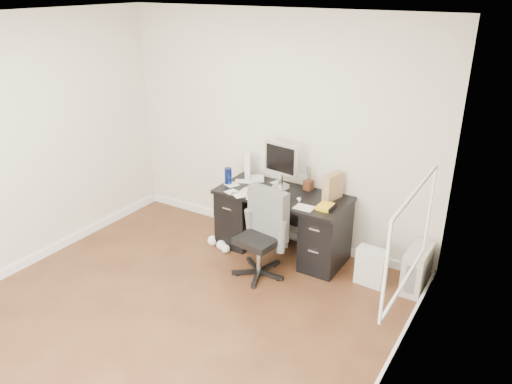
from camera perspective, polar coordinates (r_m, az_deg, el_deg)
ground at (r=4.97m, az=-9.77°, el=-13.97°), size 4.00×4.00×0.00m
room_shell at (r=4.19m, az=-10.70°, el=4.45°), size 4.02×4.02×2.71m
desk at (r=5.76m, az=3.00°, el=-3.37°), size 1.50×0.70×0.75m
loose_papers at (r=5.66m, az=1.05°, el=0.08°), size 1.10×0.60×0.00m
lcd_monitor at (r=5.65m, az=2.88°, el=2.97°), size 0.47×0.31×0.55m
keyboard at (r=5.51m, az=1.71°, el=-0.50°), size 0.43×0.15×0.02m
computer_mouse at (r=5.40m, az=4.93°, el=-0.88°), size 0.07×0.07×0.06m
travel_mug at (r=5.86m, az=-3.19°, el=1.85°), size 0.11×0.11×0.19m
white_binder at (r=5.96m, az=-0.97°, el=2.89°), size 0.24×0.29×0.31m
magazine_file at (r=5.49m, az=8.77°, el=0.64°), size 0.18×0.27×0.29m
pen_cup at (r=5.69m, az=6.03°, el=1.52°), size 0.13×0.13×0.27m
yellow_book at (r=5.30m, az=7.97°, el=-1.68°), size 0.16×0.20×0.04m
paper_remote at (r=5.38m, az=2.20°, el=-1.15°), size 0.22×0.18×0.02m
office_chair at (r=5.29m, az=0.34°, el=-4.97°), size 0.62×0.62×0.96m
pc_tower at (r=5.44m, az=17.90°, el=-8.35°), size 0.21×0.47×0.46m
shopping_bag at (r=5.40m, az=13.01°, el=-8.33°), size 0.32×0.23×0.41m
wicker_basket at (r=6.23m, az=-2.16°, el=-3.15°), size 0.44×0.44×0.42m
desk_printer at (r=6.11m, az=2.24°, el=-4.95°), size 0.40×0.37×0.19m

